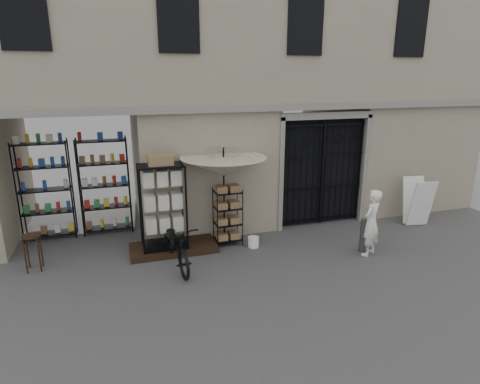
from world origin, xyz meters
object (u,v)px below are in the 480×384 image
object	(u,v)px
wire_rack	(228,217)
bicycle	(177,266)
display_cabinet	(163,211)
market_umbrella	(224,161)
white_bucket	(253,242)
shopkeeper	(368,254)
wooden_stool	(33,252)
steel_bollard	(363,235)
easel_sign	(417,202)

from	to	relation	value
wire_rack	bicycle	size ratio (longest dim) A/B	0.74
display_cabinet	market_umbrella	world-z (taller)	market_umbrella
wire_rack	white_bucket	size ratio (longest dim) A/B	5.38
display_cabinet	shopkeeper	size ratio (longest dim) A/B	1.36
wooden_stool	display_cabinet	bearing A→B (deg)	0.84
steel_bollard	market_umbrella	bearing A→B (deg)	154.86
bicycle	shopkeeper	distance (m)	4.38
shopkeeper	easel_sign	distance (m)	2.78
bicycle	market_umbrella	bearing A→B (deg)	26.79
white_bucket	shopkeeper	size ratio (longest dim) A/B	0.17
wire_rack	bicycle	bearing A→B (deg)	-133.28
display_cabinet	wooden_stool	world-z (taller)	display_cabinet
wooden_stool	steel_bollard	size ratio (longest dim) A/B	0.98
display_cabinet	easel_sign	xyz separation A→B (m)	(6.86, -0.24, -0.36)
wire_rack	market_umbrella	world-z (taller)	market_umbrella
market_umbrella	bicycle	bearing A→B (deg)	-146.92
display_cabinet	wooden_stool	size ratio (longest dim) A/B	2.67
wire_rack	shopkeeper	bearing A→B (deg)	-12.05
bicycle	shopkeeper	size ratio (longest dim) A/B	1.23
wire_rack	wooden_stool	size ratio (longest dim) A/B	1.78
easel_sign	market_umbrella	bearing A→B (deg)	-174.19
steel_bollard	easel_sign	bearing A→B (deg)	23.96
market_umbrella	bicycle	size ratio (longest dim) A/B	1.50
bicycle	steel_bollard	world-z (taller)	bicycle
easel_sign	white_bucket	bearing A→B (deg)	-170.02
wooden_stool	shopkeeper	bearing A→B (deg)	-11.46
market_umbrella	easel_sign	distance (m)	5.59
easel_sign	wire_rack	bearing A→B (deg)	-174.01
market_umbrella	steel_bollard	world-z (taller)	market_umbrella
easel_sign	display_cabinet	bearing A→B (deg)	-172.89
wire_rack	easel_sign	distance (m)	5.33
steel_bollard	white_bucket	bearing A→B (deg)	156.78
white_bucket	bicycle	size ratio (longest dim) A/B	0.14
display_cabinet	wire_rack	bearing A→B (deg)	5.55
wire_rack	shopkeeper	distance (m)	3.40
shopkeeper	easel_sign	xyz separation A→B (m)	(2.38, 1.26, 0.67)
display_cabinet	bicycle	size ratio (longest dim) A/B	1.10
bicycle	steel_bollard	distance (m)	4.33
shopkeeper	wire_rack	bearing A→B (deg)	-60.18
display_cabinet	market_umbrella	distance (m)	1.79
bicycle	shopkeeper	bearing A→B (deg)	-15.88
white_bucket	wooden_stool	bearing A→B (deg)	176.77
display_cabinet	easel_sign	distance (m)	6.87
wooden_stool	shopkeeper	size ratio (longest dim) A/B	0.51
wooden_stool	steel_bollard	world-z (taller)	steel_bollard
display_cabinet	wooden_stool	distance (m)	2.82
display_cabinet	steel_bollard	world-z (taller)	display_cabinet
wire_rack	shopkeeper	size ratio (longest dim) A/B	0.91
market_umbrella	steel_bollard	size ratio (longest dim) A/B	3.57
wooden_stool	easel_sign	size ratio (longest dim) A/B	0.61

